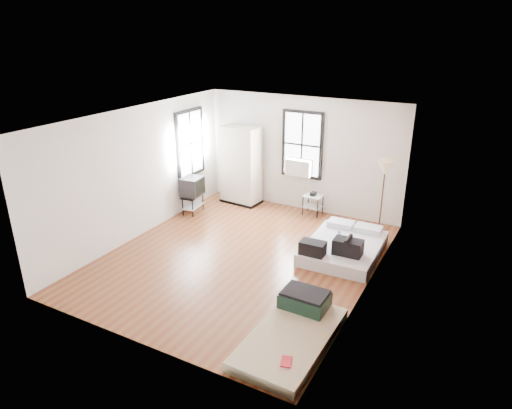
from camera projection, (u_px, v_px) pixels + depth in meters
The scene contains 8 objects.
ground at pixel (242, 257), 9.14m from camera, with size 6.00×6.00×0.00m, color maroon.
room_shell at pixel (260, 171), 8.69m from camera, with size 5.02×6.02×2.80m.
mattress_main at pixel (343, 247), 9.20m from camera, with size 1.44×1.93×0.61m.
mattress_bare at pixel (294, 328), 6.79m from camera, with size 1.09×2.02×0.43m.
wardrobe at pixel (241, 166), 11.62m from camera, with size 1.06×0.66×1.99m.
side_table at pixel (313, 200), 11.03m from camera, with size 0.47×0.38×0.59m.
floor_lamp at pixel (385, 171), 9.57m from camera, with size 0.37×0.37×1.72m.
tv_stand at pixel (192, 188), 11.07m from camera, with size 0.51×0.68×0.91m.
Camera 1 is at (4.09, -7.01, 4.34)m, focal length 32.00 mm.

